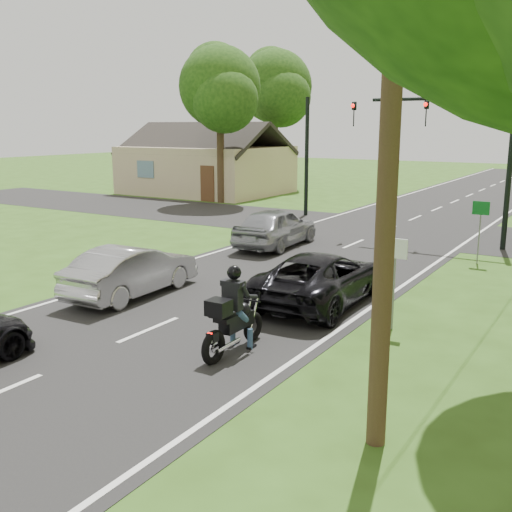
# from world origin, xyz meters

# --- Properties ---
(ground) EXTENTS (140.00, 140.00, 0.00)m
(ground) POSITION_xyz_m (0.00, 0.00, 0.00)
(ground) COLOR #2D4C15
(ground) RESTS_ON ground
(road) EXTENTS (8.00, 100.00, 0.01)m
(road) POSITION_xyz_m (0.00, 10.00, 0.01)
(road) COLOR black
(road) RESTS_ON ground
(cross_road) EXTENTS (60.00, 7.00, 0.01)m
(cross_road) POSITION_xyz_m (0.00, 16.00, 0.01)
(cross_road) COLOR black
(cross_road) RESTS_ON ground
(motorcycle_rider) EXTENTS (0.61, 2.15, 1.85)m
(motorcycle_rider) POSITION_xyz_m (2.40, -0.14, 0.73)
(motorcycle_rider) COLOR black
(motorcycle_rider) RESTS_ON ground
(dark_suv) EXTENTS (2.37, 4.92, 1.35)m
(dark_suv) POSITION_xyz_m (2.41, 4.00, 0.69)
(dark_suv) COLOR black
(dark_suv) RESTS_ON road
(silver_sedan) EXTENTS (1.64, 4.25, 1.38)m
(silver_sedan) POSITION_xyz_m (-2.31, 1.95, 0.70)
(silver_sedan) COLOR #A9A9AE
(silver_sedan) RESTS_ON road
(silver_suv) EXTENTS (2.05, 4.58, 1.53)m
(silver_suv) POSITION_xyz_m (-2.36, 9.91, 0.78)
(silver_suv) COLOR gray
(silver_suv) RESTS_ON road
(traffic_signal) EXTENTS (6.38, 0.44, 6.00)m
(traffic_signal) POSITION_xyz_m (3.34, 14.00, 4.14)
(traffic_signal) COLOR black
(traffic_signal) RESTS_ON ground
(signal_pole_far) EXTENTS (0.20, 0.20, 6.00)m
(signal_pole_far) POSITION_xyz_m (-5.20, 18.00, 3.00)
(signal_pole_far) COLOR black
(signal_pole_far) RESTS_ON ground
(utility_pole_near) EXTENTS (1.60, 0.28, 10.00)m
(utility_pole_near) POSITION_xyz_m (6.20, -2.00, 5.08)
(utility_pole_near) COLOR #4B3522
(utility_pole_near) RESTS_ON ground
(sign_white) EXTENTS (0.55, 0.07, 2.12)m
(sign_white) POSITION_xyz_m (4.70, 2.98, 1.60)
(sign_white) COLOR slate
(sign_white) RESTS_ON ground
(sign_green) EXTENTS (0.55, 0.07, 2.12)m
(sign_green) POSITION_xyz_m (4.90, 10.98, 1.60)
(sign_green) COLOR slate
(sign_green) RESTS_ON ground
(tree_left_near) EXTENTS (5.12, 4.96, 9.22)m
(tree_left_near) POSITION_xyz_m (-11.73, 19.78, 6.53)
(tree_left_near) COLOR #332316
(tree_left_near) RESTS_ON ground
(tree_left_far) EXTENTS (5.76, 5.58, 10.14)m
(tree_left_far) POSITION_xyz_m (-13.70, 29.76, 7.13)
(tree_left_far) COLOR #332316
(tree_left_far) RESTS_ON ground
(house) EXTENTS (10.20, 8.00, 4.84)m
(house) POSITION_xyz_m (-16.00, 24.00, 1.77)
(house) COLOR tan
(house) RESTS_ON ground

